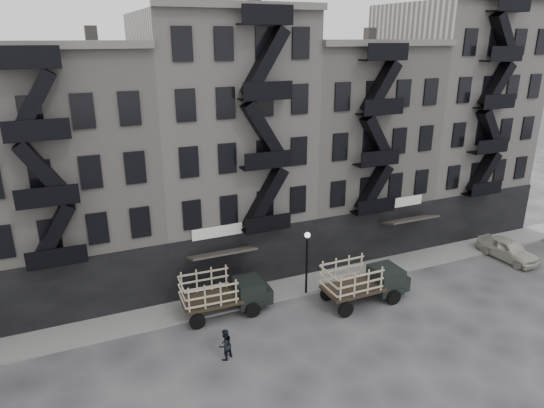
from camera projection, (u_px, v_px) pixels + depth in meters
name	position (u px, v px, depth m)	size (l,w,h in m)	color
ground	(280.00, 326.00, 27.50)	(140.00, 140.00, 0.00)	#38383A
sidewalk	(256.00, 295.00, 30.72)	(55.00, 2.50, 0.15)	slate
building_midwest	(66.00, 175.00, 29.73)	(10.00, 11.35, 16.20)	gray
building_center	(221.00, 145.00, 33.21)	(10.00, 11.35, 18.20)	#9B958F
building_mideast	(345.00, 147.00, 37.35)	(10.00, 11.35, 16.20)	gray
building_east	(448.00, 119.00, 40.66)	(10.00, 11.35, 19.20)	#9B958F
lamp_post	(307.00, 255.00, 29.98)	(0.36, 0.36, 4.28)	black
stake_truck_west	(224.00, 291.00, 28.31)	(5.37, 2.39, 2.65)	black
stake_truck_east	(364.00, 279.00, 29.57)	(5.57, 2.37, 2.77)	black
car_east	(508.00, 249.00, 35.57)	(1.84, 4.57, 1.56)	#B1AD9E
pedestrian_mid	(225.00, 345.00, 24.47)	(0.82, 0.64, 1.68)	black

